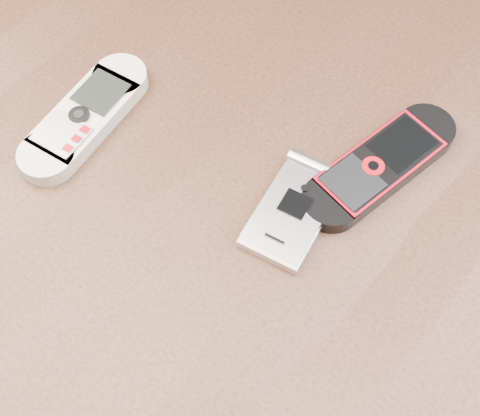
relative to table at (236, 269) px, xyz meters
The scene contains 4 objects.
table is the anchor object (origin of this frame).
nokia_white 0.19m from the table, behind, with size 0.05×0.14×0.02m, color silver.
nokia_black_red 0.16m from the table, 57.31° to the left, with size 0.05×0.15×0.02m, color black.
motorola_razr 0.12m from the table, 33.34° to the left, with size 0.05×0.10×0.01m, color silver.
Camera 1 is at (0.16, -0.19, 1.19)m, focal length 50.00 mm.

